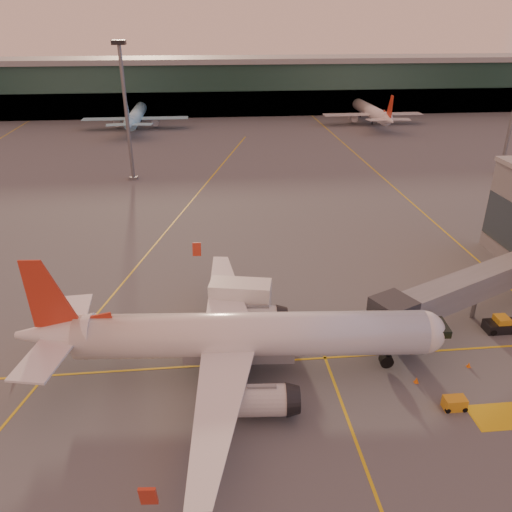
{
  "coord_description": "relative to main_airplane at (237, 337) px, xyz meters",
  "views": [
    {
      "loc": [
        -5.44,
        -32.62,
        29.15
      ],
      "look_at": [
        -0.31,
        17.58,
        5.0
      ],
      "focal_mm": 35.0,
      "sensor_mm": 36.0,
      "label": 1
    }
  ],
  "objects": [
    {
      "name": "ground",
      "position": [
        3.42,
        -3.98,
        -3.72
      ],
      "size": [
        600.0,
        600.0,
        0.0
      ],
      "primitive_type": "plane",
      "color": "#4C4F54",
      "rests_on": "ground"
    },
    {
      "name": "taxi_markings",
      "position": [
        -3.9,
        40.51,
        -3.71
      ],
      "size": [
        100.12,
        173.0,
        0.01
      ],
      "color": "gold",
      "rests_on": "ground"
    },
    {
      "name": "terminal",
      "position": [
        3.42,
        137.81,
        5.04
      ],
      "size": [
        400.0,
        20.0,
        17.6
      ],
      "color": "#19382D",
      "rests_on": "ground"
    },
    {
      "name": "mast_west_near",
      "position": [
        -16.58,
        62.02,
        11.14
      ],
      "size": [
        2.4,
        2.4,
        25.6
      ],
      "color": "slate",
      "rests_on": "ground"
    },
    {
      "name": "distant_aircraft_row",
      "position": [
        -17.58,
        114.02,
        -3.72
      ],
      "size": [
        290.0,
        34.0,
        13.0
      ],
      "color": "#91D7F3",
      "rests_on": "ground"
    },
    {
      "name": "main_airplane",
      "position": [
        0.0,
        0.0,
        0.0
      ],
      "size": [
        37.95,
        34.22,
        11.45
      ],
      "rotation": [
        0.0,
        0.0,
        -0.08
      ],
      "color": "white",
      "rests_on": "ground"
    },
    {
      "name": "jet_bridge",
      "position": [
        27.1,
        7.13,
        0.25
      ],
      "size": [
        27.21,
        15.01,
        5.73
      ],
      "color": "slate",
      "rests_on": "ground"
    },
    {
      "name": "catering_truck",
      "position": [
        0.99,
        7.85,
        -0.97
      ],
      "size": [
        6.65,
        3.96,
        4.83
      ],
      "rotation": [
        0.0,
        0.0,
        -0.21
      ],
      "color": "#BA351A",
      "rests_on": "ground"
    },
    {
      "name": "gpu_cart",
      "position": [
        17.46,
        -6.72,
        -3.19
      ],
      "size": [
        1.89,
        1.12,
        1.08
      ],
      "rotation": [
        0.0,
        0.0,
        -0.01
      ],
      "color": "orange",
      "rests_on": "ground"
    },
    {
      "name": "pushback_tug",
      "position": [
        27.37,
        3.66,
        -3.05
      ],
      "size": [
        3.21,
        1.76,
        1.64
      ],
      "rotation": [
        0.0,
        0.0,
        -0.01
      ],
      "color": "black",
      "rests_on": "ground"
    },
    {
      "name": "cone_nose",
      "position": [
        21.31,
        -1.65,
        -3.48
      ],
      "size": [
        0.39,
        0.39,
        0.5
      ],
      "color": "orange",
      "rests_on": "ground"
    },
    {
      "name": "cone_tail",
      "position": [
        -19.84,
        1.08,
        -3.41
      ],
      "size": [
        0.5,
        0.5,
        0.63
      ],
      "color": "orange",
      "rests_on": "ground"
    },
    {
      "name": "cone_wing_left",
      "position": [
        -1.23,
        18.35,
        -3.44
      ],
      "size": [
        0.45,
        0.45,
        0.58
      ],
      "color": "orange",
      "rests_on": "ground"
    },
    {
      "name": "cone_fwd",
      "position": [
        15.65,
        -3.26,
        -3.46
      ],
      "size": [
        0.43,
        0.43,
        0.54
      ],
      "color": "orange",
      "rests_on": "ground"
    }
  ]
}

